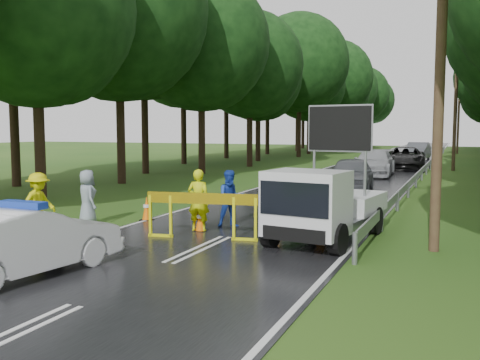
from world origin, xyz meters
The scene contains 22 objects.
ground centered at (0.00, 0.00, 0.00)m, with size 160.00×160.00×0.00m, color #214A15.
road centered at (0.00, 30.00, 0.01)m, with size 7.00×140.00×0.02m, color black.
guardrail centered at (3.70, 29.67, 0.55)m, with size 0.12×60.06×0.70m.
utility_pole_near centered at (5.20, 2.00, 5.06)m, with size 1.40×0.24×10.00m.
utility_pole_mid centered at (5.20, 28.00, 5.06)m, with size 1.40×0.24×10.00m.
utility_pole_far centered at (5.20, 54.00, 5.06)m, with size 1.40×0.24×10.00m.
police_sedan centered at (-2.13, -3.40, 0.68)m, with size 2.03×4.25×1.48m.
work_truck centered at (2.52, 1.97, 0.95)m, with size 2.49×4.59×3.49m.
barrier centered at (-0.47, 1.05, 0.93)m, with size 2.94×0.58×1.23m.
officer centered at (-1.05, 2.00, 0.88)m, with size 0.65×0.42×1.77m, color #CCDE0C.
civilian centered at (-0.50, 3.00, 0.84)m, with size 0.82×0.64×1.68m, color #1B3EB0.
bystander_left centered at (-4.96, 0.00, 0.85)m, with size 1.10×0.63×1.70m, color yellow.
bystander_right centered at (-4.59, 1.60, 0.83)m, with size 0.82×0.53×1.67m, color gray.
queue_car_first centered at (1.09, 13.03, 0.80)m, with size 1.88×4.68×1.59m, color #45494E.
queue_car_second centered at (0.80, 21.80, 0.80)m, with size 2.24×5.51×1.60m, color #95979D.
queue_car_third centered at (2.05, 27.80, 0.80)m, with size 2.65×5.74×1.60m, color black.
queue_car_fourth centered at (2.00, 39.57, 0.81)m, with size 1.72×4.93×1.63m, color #42454A.
cone_near_left centered at (-3.50, -1.00, 0.40)m, with size 0.39×0.39×0.82m.
cone_center centered at (-1.00, 2.00, 0.35)m, with size 0.34×0.34×0.73m.
cone_far centered at (0.97, 2.97, 0.32)m, with size 0.31×0.31×0.66m.
cone_left_mid centered at (-3.40, 3.00, 0.37)m, with size 0.36×0.36×0.77m.
cone_right centered at (2.40, 2.19, 0.36)m, with size 0.35×0.35×0.73m.
Camera 1 is at (5.74, -11.28, 2.91)m, focal length 40.00 mm.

